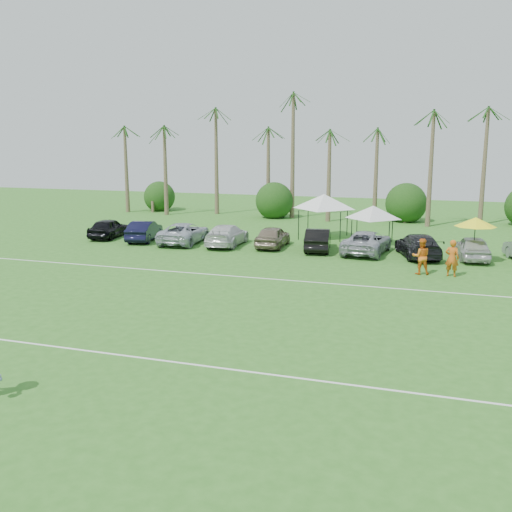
% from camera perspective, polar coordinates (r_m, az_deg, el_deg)
% --- Properties ---
extents(ground, '(120.00, 120.00, 0.00)m').
position_cam_1_polar(ground, '(17.96, -14.11, -12.14)').
color(ground, '#306D20').
rests_on(ground, ground).
extents(field_lines, '(80.00, 12.10, 0.01)m').
position_cam_1_polar(field_lines, '(24.66, -4.20, -5.30)').
color(field_lines, white).
rests_on(field_lines, ground).
extents(palm_tree_0, '(2.40, 2.40, 8.90)m').
position_cam_1_polar(palm_tree_0, '(60.42, -13.08, 11.45)').
color(palm_tree_0, brown).
rests_on(palm_tree_0, ground).
extents(palm_tree_1, '(2.40, 2.40, 9.90)m').
position_cam_1_polar(palm_tree_1, '(58.02, -8.78, 12.49)').
color(palm_tree_1, brown).
rests_on(palm_tree_1, ground).
extents(palm_tree_2, '(2.40, 2.40, 10.90)m').
position_cam_1_polar(palm_tree_2, '(55.98, -4.11, 13.51)').
color(palm_tree_2, brown).
rests_on(palm_tree_2, ground).
extents(palm_tree_3, '(2.40, 2.40, 11.90)m').
position_cam_1_polar(palm_tree_3, '(54.65, -0.10, 14.49)').
color(palm_tree_3, brown).
rests_on(palm_tree_3, ground).
extents(palm_tree_4, '(2.40, 2.40, 8.90)m').
position_cam_1_polar(palm_tree_4, '(53.45, 4.06, 11.76)').
color(palm_tree_4, brown).
rests_on(palm_tree_4, ground).
extents(palm_tree_5, '(2.40, 2.40, 9.90)m').
position_cam_1_polar(palm_tree_5, '(52.64, 8.41, 12.63)').
color(palm_tree_5, brown).
rests_on(palm_tree_5, ground).
extents(palm_tree_6, '(2.40, 2.40, 10.90)m').
position_cam_1_polar(palm_tree_6, '(52.13, 12.89, 13.43)').
color(palm_tree_6, brown).
rests_on(palm_tree_6, ground).
extents(palm_tree_7, '(2.40, 2.40, 11.90)m').
position_cam_1_polar(palm_tree_7, '(51.94, 17.47, 14.15)').
color(palm_tree_7, brown).
rests_on(palm_tree_7, ground).
extents(palm_tree_8, '(2.40, 2.40, 8.90)m').
position_cam_1_polar(palm_tree_8, '(52.00, 22.90, 10.93)').
color(palm_tree_8, brown).
rests_on(palm_tree_8, ground).
extents(bush_tree_0, '(4.00, 4.00, 4.00)m').
position_cam_1_polar(bush_tree_0, '(60.04, -9.88, 6.14)').
color(bush_tree_0, brown).
rests_on(bush_tree_0, ground).
extents(bush_tree_1, '(4.00, 4.00, 4.00)m').
position_cam_1_polar(bush_tree_1, '(55.19, 2.21, 5.86)').
color(bush_tree_1, brown).
rests_on(bush_tree_1, ground).
extents(bush_tree_2, '(4.00, 4.00, 4.00)m').
position_cam_1_polar(bush_tree_2, '(53.19, 14.80, 5.29)').
color(bush_tree_2, brown).
rests_on(bush_tree_2, ground).
extents(sideline_player_a, '(0.80, 0.60, 1.99)m').
position_cam_1_polar(sideline_player_a, '(32.01, 19.01, -0.20)').
color(sideline_player_a, '#CD5A16').
rests_on(sideline_player_a, ground).
extents(sideline_player_b, '(1.08, 0.91, 1.96)m').
position_cam_1_polar(sideline_player_b, '(32.05, 16.18, -0.04)').
color(sideline_player_b, orange).
rests_on(sideline_player_b, ground).
extents(canopy_tent_left, '(4.71, 4.71, 3.81)m').
position_cam_1_polar(canopy_tent_left, '(42.73, 6.83, 6.17)').
color(canopy_tent_left, black).
rests_on(canopy_tent_left, ground).
extents(canopy_tent_right, '(3.92, 3.92, 3.18)m').
position_cam_1_polar(canopy_tent_right, '(40.45, 11.66, 4.95)').
color(canopy_tent_right, black).
rests_on(canopy_tent_right, ground).
extents(market_umbrella, '(2.42, 2.42, 2.69)m').
position_cam_1_polar(market_umbrella, '(36.12, 21.11, 3.19)').
color(market_umbrella, black).
rests_on(market_umbrella, ground).
extents(parked_car_0, '(2.21, 4.48, 1.47)m').
position_cam_1_polar(parked_car_0, '(44.06, -14.52, 2.72)').
color(parked_car_0, black).
rests_on(parked_car_0, ground).
extents(parked_car_1, '(2.43, 4.68, 1.47)m').
position_cam_1_polar(parked_car_1, '(42.14, -11.11, 2.49)').
color(parked_car_1, black).
rests_on(parked_car_1, ground).
extents(parked_car_2, '(2.80, 5.44, 1.47)m').
position_cam_1_polar(parked_car_2, '(40.64, -7.20, 2.30)').
color(parked_car_2, '#ADB4BE').
rests_on(parked_car_2, ground).
extents(parked_car_3, '(2.33, 5.16, 1.47)m').
position_cam_1_polar(parked_car_3, '(39.51, -2.92, 2.11)').
color(parked_car_3, silver).
rests_on(parked_car_3, ground).
extents(parked_car_4, '(1.89, 4.37, 1.47)m').
position_cam_1_polar(parked_car_4, '(38.85, 1.68, 1.97)').
color(parked_car_4, '#7A6B57').
rests_on(parked_car_4, ground).
extents(parked_car_5, '(2.20, 4.64, 1.47)m').
position_cam_1_polar(parked_car_5, '(37.87, 6.22, 1.66)').
color(parked_car_5, black).
rests_on(parked_car_5, ground).
extents(parked_car_6, '(2.91, 5.48, 1.47)m').
position_cam_1_polar(parked_car_6, '(37.32, 11.01, 1.37)').
color(parked_car_6, '#9C9FA9').
rests_on(parked_car_6, ground).
extents(parked_car_7, '(3.42, 5.44, 1.47)m').
position_cam_1_polar(parked_car_7, '(36.89, 15.90, 1.03)').
color(parked_car_7, black).
rests_on(parked_car_7, ground).
extents(parked_car_8, '(2.19, 4.47, 1.47)m').
position_cam_1_polar(parked_car_8, '(37.12, 20.83, 0.78)').
color(parked_car_8, beige).
rests_on(parked_car_8, ground).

